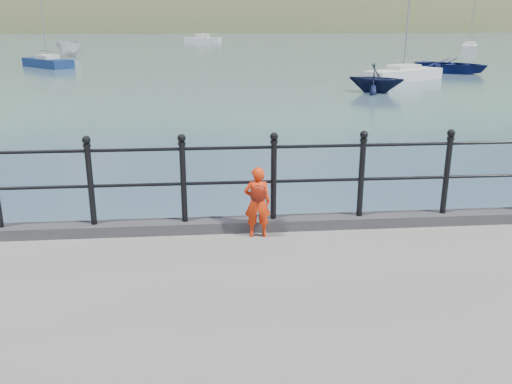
{
  "coord_description": "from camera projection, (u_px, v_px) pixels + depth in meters",
  "views": [
    {
      "loc": [
        -0.26,
        -7.05,
        3.75
      ],
      "look_at": [
        0.36,
        -0.2,
        1.55
      ],
      "focal_mm": 38.0,
      "sensor_mm": 36.0,
      "label": 1
    }
  ],
  "objects": [
    {
      "name": "launch_blue",
      "position": [
        452.0,
        65.0,
        39.55
      ],
      "size": [
        6.3,
        6.44,
        1.09
      ],
      "primitive_type": "imported",
      "rotation": [
        0.0,
        0.0,
        0.72
      ],
      "color": "navy",
      "rests_on": "ground"
    },
    {
      "name": "sailboat_far",
      "position": [
        469.0,
        47.0,
        68.76
      ],
      "size": [
        4.32,
        6.31,
        8.89
      ],
      "rotation": [
        0.0,
        0.0,
        1.1
      ],
      "color": "beige",
      "rests_on": "ground"
    },
    {
      "name": "sailboat_port",
      "position": [
        48.0,
        63.0,
        44.14
      ],
      "size": [
        4.95,
        5.17,
        7.96
      ],
      "rotation": [
        0.0,
        0.0,
        -0.83
      ],
      "color": "navy",
      "rests_on": "ground"
    },
    {
      "name": "child",
      "position": [
        257.0,
        202.0,
        7.04
      ],
      "size": [
        0.35,
        0.3,
        0.95
      ],
      "rotation": [
        0.0,
        0.0,
        3.11
      ],
      "color": "red",
      "rests_on": "quay"
    },
    {
      "name": "sailboat_near",
      "position": [
        403.0,
        75.0,
        34.65
      ],
      "size": [
        5.89,
        4.45,
        8.16
      ],
      "rotation": [
        0.0,
        0.0,
        0.54
      ],
      "color": "silver",
      "rests_on": "ground"
    },
    {
      "name": "railing",
      "position": [
        229.0,
        172.0,
        7.15
      ],
      "size": [
        18.11,
        0.11,
        1.2
      ],
      "color": "black",
      "rests_on": "kerb"
    },
    {
      "name": "ground",
      "position": [
        230.0,
        290.0,
        7.85
      ],
      "size": [
        600.0,
        600.0,
        0.0
      ],
      "primitive_type": "plane",
      "color": "#2D4251",
      "rests_on": "ground"
    },
    {
      "name": "far_shore",
      "position": [
        292.0,
        80.0,
        245.14
      ],
      "size": [
        830.0,
        200.0,
        156.0
      ],
      "color": "#333A21",
      "rests_on": "ground"
    },
    {
      "name": "kerb",
      "position": [
        230.0,
        225.0,
        7.38
      ],
      "size": [
        60.0,
        0.3,
        0.15
      ],
      "primitive_type": "cube",
      "color": "#28282B",
      "rests_on": "quay"
    },
    {
      "name": "launch_navy",
      "position": [
        376.0,
        78.0,
        28.73
      ],
      "size": [
        3.78,
        3.65,
        1.53
      ],
      "primitive_type": "imported",
      "rotation": [
        0.0,
        0.0,
        1.03
      ],
      "color": "black",
      "rests_on": "ground"
    },
    {
      "name": "sailboat_deep",
      "position": [
        203.0,
        40.0,
        94.44
      ],
      "size": [
        6.56,
        3.7,
        9.28
      ],
      "rotation": [
        0.0,
        0.0,
        -0.31
      ],
      "color": "beige",
      "rests_on": "ground"
    },
    {
      "name": "launch_white",
      "position": [
        69.0,
        49.0,
        56.27
      ],
      "size": [
        2.33,
        4.62,
        1.7
      ],
      "primitive_type": "imported",
      "rotation": [
        0.0,
        0.0,
        -0.16
      ],
      "color": "silver",
      "rests_on": "ground"
    }
  ]
}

